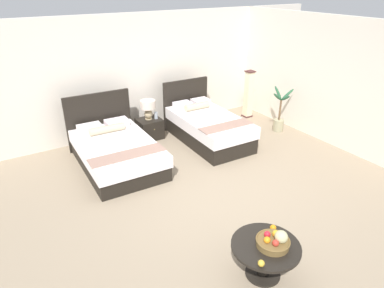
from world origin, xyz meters
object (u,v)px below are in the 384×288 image
vase (156,115)px  loose_apple (261,263)px  coffee_table (265,253)px  fruit_bowl (274,241)px  potted_palm (279,118)px  nightstand (150,129)px  table_lamp (148,107)px  bed_near_corner (207,127)px  floor_lamp_corner (248,94)px  bed_near_window (116,151)px  loose_orange (273,228)px

vase → loose_apple: 4.71m
vase → coffee_table: (-0.75, -4.38, -0.18)m
coffee_table → fruit_bowl: size_ratio=2.05×
coffee_table → potted_palm: 4.63m
nightstand → vase: 0.34m
table_lamp → bed_near_corner: bearing=-38.4°
fruit_bowl → nightstand: bearing=83.3°
fruit_bowl → floor_lamp_corner: 5.46m
bed_near_corner → loose_apple: size_ratio=27.76×
bed_near_window → nightstand: bed_near_window is taller
bed_near_window → nightstand: 1.35m
floor_lamp_corner → potted_palm: bearing=-89.4°
vase → loose_apple: size_ratio=1.99×
coffee_table → loose_apple: size_ratio=10.70×
nightstand → loose_apple: (-0.86, -4.64, 0.28)m
bed_near_window → loose_orange: 3.57m
bed_near_window → fruit_bowl: size_ratio=5.36×
loose_apple → floor_lamp_corner: bearing=51.1°
loose_apple → loose_orange: size_ratio=0.97×
potted_palm → table_lamp: bearing=155.4°
bed_near_window → floor_lamp_corner: 3.94m
nightstand → fruit_bowl: 4.52m
coffee_table → floor_lamp_corner: 5.46m
loose_apple → loose_orange: 0.65m
table_lamp → floor_lamp_corner: size_ratio=0.36×
bed_near_window → nightstand: (1.10, 0.79, -0.07)m
vase → coffee_table: vase is taller
coffee_table → loose_orange: size_ratio=10.38×
coffee_table → loose_apple: (-0.27, -0.22, 0.16)m
bed_near_corner → loose_apple: 4.28m
floor_lamp_corner → coffee_table: bearing=-128.1°
bed_near_corner → loose_orange: bed_near_corner is taller
bed_near_window → nightstand: bearing=35.7°
nightstand → potted_palm: (2.79, -1.25, 0.10)m
bed_near_corner → loose_orange: (-1.37, -3.47, 0.18)m
bed_near_window → fruit_bowl: bed_near_window is taller
vase → table_lamp: bearing=159.0°
vase → floor_lamp_corner: floor_lamp_corner is taller
floor_lamp_corner → bed_near_window: bearing=-170.3°
bed_near_window → table_lamp: bearing=36.4°
coffee_table → loose_apple: 0.38m
bed_near_corner → potted_palm: size_ratio=2.02×
bed_near_corner → fruit_bowl: bearing=-113.0°
loose_apple → floor_lamp_corner: 5.80m
vase → floor_lamp_corner: 2.62m
floor_lamp_corner → table_lamp: bearing=177.0°
loose_apple → bed_near_window: bearing=93.5°
loose_orange → floor_lamp_corner: (3.11, 4.15, 0.10)m
vase → loose_orange: (-0.49, -4.23, -0.02)m
table_lamp → loose_apple: (-0.86, -4.66, -0.23)m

